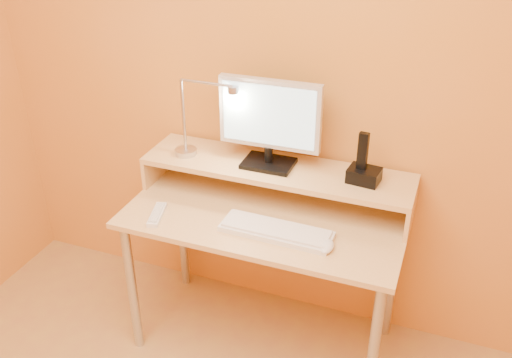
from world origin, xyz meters
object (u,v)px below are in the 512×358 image
at_px(monitor_panel, 270,114).
at_px(lamp_base, 186,152).
at_px(keyboard, 276,232).
at_px(phone_dock, 364,175).
at_px(mouse, 326,246).
at_px(remote_control, 157,215).

height_order(monitor_panel, lamp_base, monitor_panel).
height_order(monitor_panel, keyboard, monitor_panel).
distance_m(phone_dock, mouse, 0.36).
distance_m(lamp_base, phone_dock, 0.81).
bearing_deg(monitor_panel, remote_control, -140.34).
distance_m(monitor_panel, mouse, 0.60).
bearing_deg(phone_dock, lamp_base, -171.49).
xyz_separation_m(phone_dock, keyboard, (-0.29, -0.27, -0.18)).
distance_m(monitor_panel, keyboard, 0.49).
xyz_separation_m(monitor_panel, phone_dock, (0.42, -0.01, -0.21)).
bearing_deg(lamp_base, mouse, -20.31).
bearing_deg(mouse, keyboard, 169.40).
bearing_deg(remote_control, monitor_panel, 26.06).
relative_size(monitor_panel, remote_control, 2.54).
distance_m(lamp_base, mouse, 0.80).
height_order(monitor_panel, mouse, monitor_panel).
height_order(keyboard, mouse, mouse).
xyz_separation_m(lamp_base, keyboard, (0.52, -0.24, -0.16)).
distance_m(phone_dock, keyboard, 0.43).
height_order(phone_dock, remote_control, phone_dock).
bearing_deg(monitor_panel, keyboard, -66.16).
bearing_deg(remote_control, keyboard, -8.57).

